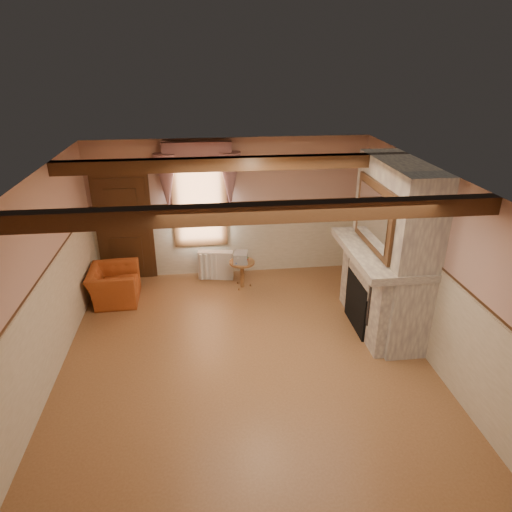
{
  "coord_description": "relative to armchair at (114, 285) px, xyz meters",
  "views": [
    {
      "loc": [
        -0.51,
        -5.77,
        4.25
      ],
      "look_at": [
        0.27,
        0.8,
        1.31
      ],
      "focal_mm": 32.0,
      "sensor_mm": 36.0,
      "label": 1
    }
  ],
  "objects": [
    {
      "name": "radiator",
      "position": [
        1.92,
        0.68,
        -0.02
      ],
      "size": [
        0.72,
        0.3,
        0.6
      ],
      "primitive_type": "cube",
      "rotation": [
        0.0,
        0.0,
        -0.18
      ],
      "color": "silver",
      "rests_on": "floor"
    },
    {
      "name": "firebox",
      "position": [
        4.25,
        -1.42,
        0.13
      ],
      "size": [
        0.2,
        0.95,
        0.9
      ],
      "primitive_type": "cube",
      "color": "black",
      "rests_on": "floor"
    },
    {
      "name": "mantel",
      "position": [
        4.49,
        -1.42,
        1.04
      ],
      "size": [
        1.05,
        2.05,
        0.12
      ],
      "primitive_type": "cube",
      "color": "gray",
      "rests_on": "fireplace"
    },
    {
      "name": "ceiling_beam_back",
      "position": [
        2.25,
        -0.82,
        2.38
      ],
      "size": [
        5.5,
        0.18,
        0.2
      ],
      "primitive_type": "cube",
      "color": "black",
      "rests_on": "ceiling"
    },
    {
      "name": "floor",
      "position": [
        2.25,
        -2.02,
        -0.32
      ],
      "size": [
        5.5,
        6.0,
        0.01
      ],
      "primitive_type": "cube",
      "color": "brown",
      "rests_on": "ground"
    },
    {
      "name": "mantel_clock",
      "position": [
        4.49,
        -0.88,
        1.2
      ],
      "size": [
        0.14,
        0.24,
        0.2
      ],
      "primitive_type": "cube",
      "color": "black",
      "rests_on": "mantel"
    },
    {
      "name": "door",
      "position": [
        0.15,
        0.92,
        0.73
      ],
      "size": [
        1.1,
        0.1,
        2.1
      ],
      "primitive_type": "cube",
      "color": "black",
      "rests_on": "floor"
    },
    {
      "name": "wall_left",
      "position": [
        -0.5,
        -2.02,
        1.08
      ],
      "size": [
        0.02,
        6.0,
        2.8
      ],
      "primitive_type": "cube",
      "color": "tan",
      "rests_on": "floor"
    },
    {
      "name": "overmantel_mirror",
      "position": [
        4.31,
        -1.42,
        1.65
      ],
      "size": [
        0.06,
        1.44,
        1.04
      ],
      "primitive_type": "cube",
      "color": "silver",
      "rests_on": "fireplace"
    },
    {
      "name": "wall_back",
      "position": [
        2.25,
        0.98,
        1.08
      ],
      "size": [
        5.5,
        0.02,
        2.8
      ],
      "primitive_type": "cube",
      "color": "tan",
      "rests_on": "floor"
    },
    {
      "name": "wainscot",
      "position": [
        2.25,
        -2.02,
        0.43
      ],
      "size": [
        5.5,
        6.0,
        1.5
      ],
      "primitive_type": null,
      "color": "beige",
      "rests_on": "floor"
    },
    {
      "name": "bowl",
      "position": [
        4.49,
        -1.3,
        1.15
      ],
      "size": [
        0.38,
        0.38,
        0.09
      ],
      "primitive_type": "imported",
      "color": "brown",
      "rests_on": "mantel"
    },
    {
      "name": "ceiling",
      "position": [
        2.25,
        -2.02,
        2.48
      ],
      "size": [
        5.5,
        6.0,
        0.01
      ],
      "primitive_type": "cube",
      "color": "silver",
      "rests_on": "wall_back"
    },
    {
      "name": "fireplace",
      "position": [
        4.67,
        -1.42,
        1.08
      ],
      "size": [
        0.85,
        2.0,
        2.8
      ],
      "primitive_type": "cube",
      "color": "gray",
      "rests_on": "floor"
    },
    {
      "name": "side_table",
      "position": [
        2.42,
        0.24,
        -0.04
      ],
      "size": [
        0.5,
        0.5,
        0.55
      ],
      "primitive_type": "cylinder",
      "rotation": [
        0.0,
        0.0,
        -0.0
      ],
      "color": "brown",
      "rests_on": "floor"
    },
    {
      "name": "armchair",
      "position": [
        0.0,
        0.0,
        0.0
      ],
      "size": [
        0.88,
        1.0,
        0.64
      ],
      "primitive_type": "imported",
      "rotation": [
        0.0,
        0.0,
        1.6
      ],
      "color": "#994219",
      "rests_on": "floor"
    },
    {
      "name": "chair_rail",
      "position": [
        2.25,
        -2.02,
        1.18
      ],
      "size": [
        5.5,
        6.0,
        0.08
      ],
      "primitive_type": null,
      "color": "black",
      "rests_on": "wainscot"
    },
    {
      "name": "book_stack",
      "position": [
        2.39,
        0.22,
        0.33
      ],
      "size": [
        0.31,
        0.36,
        0.2
      ],
      "primitive_type": "cube",
      "rotation": [
        0.0,
        0.0,
        -0.18
      ],
      "color": "#B7AD8C",
      "rests_on": "side_table"
    },
    {
      "name": "jar_yellow",
      "position": [
        4.49,
        -1.79,
        1.16
      ],
      "size": [
        0.06,
        0.06,
        0.12
      ],
      "primitive_type": "cylinder",
      "color": "gold",
      "rests_on": "mantel"
    },
    {
      "name": "window_drapes",
      "position": [
        1.65,
        0.86,
        1.93
      ],
      "size": [
        1.3,
        0.14,
        1.4
      ],
      "primitive_type": "cube",
      "color": "gray",
      "rests_on": "wall_back"
    },
    {
      "name": "oil_lamp",
      "position": [
        4.49,
        -1.21,
        1.24
      ],
      "size": [
        0.11,
        0.11,
        0.28
      ],
      "primitive_type": "cylinder",
      "color": "gold",
      "rests_on": "mantel"
    },
    {
      "name": "window",
      "position": [
        1.65,
        0.95,
        1.33
      ],
      "size": [
        1.06,
        0.08,
        2.02
      ],
      "primitive_type": "cube",
      "color": "white",
      "rests_on": "wall_back"
    },
    {
      "name": "candle_red",
      "position": [
        4.49,
        -2.06,
        1.18
      ],
      "size": [
        0.06,
        0.06,
        0.16
      ],
      "primitive_type": "cylinder",
      "color": "#B02A15",
      "rests_on": "mantel"
    },
    {
      "name": "wall_right",
      "position": [
        5.0,
        -2.02,
        1.08
      ],
      "size": [
        0.02,
        6.0,
        2.8
      ],
      "primitive_type": "cube",
      "color": "tan",
      "rests_on": "floor"
    },
    {
      "name": "ceiling_beam_front",
      "position": [
        2.25,
        -3.22,
        2.38
      ],
      "size": [
        5.5,
        0.18,
        0.2
      ],
      "primitive_type": "cube",
      "color": "black",
      "rests_on": "ceiling"
    },
    {
      "name": "wall_front",
      "position": [
        2.25,
        -5.02,
        1.08
      ],
      "size": [
        5.5,
        0.02,
        2.8
      ],
      "primitive_type": "cube",
      "color": "tan",
      "rests_on": "floor"
    }
  ]
}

